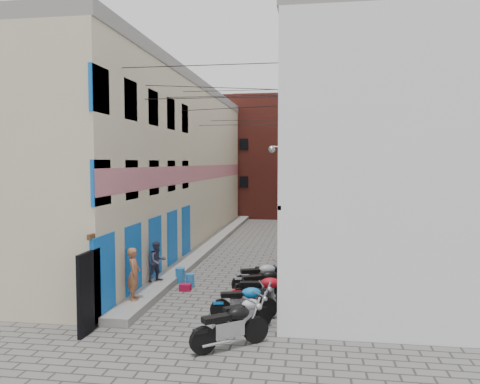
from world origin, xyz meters
The scene contains 21 objects.
ground centered at (0.00, 0.00, 0.00)m, with size 90.00×90.00×0.00m, color #5E5C58.
plinth centered at (-2.05, 13.00, 0.12)m, with size 0.90×26.00×0.25m, color gray.
building_left centered at (-4.98, 12.95, 4.50)m, with size 5.10×27.00×9.00m.
building_right centered at (5.00, 13.00, 4.51)m, with size 5.94×26.00×9.00m.
building_far_brick_left centered at (-2.00, 28.00, 5.00)m, with size 6.00×6.00×10.00m, color maroon.
building_far_brick_right centered at (3.00, 30.00, 4.00)m, with size 5.00×6.00×8.00m, color maroon.
building_far_concrete centered at (0.00, 34.00, 5.50)m, with size 8.00×5.00×11.00m, color gray.
far_shopfront centered at (0.00, 25.20, 1.20)m, with size 2.00×0.30×2.40m, color black.
overhead_wires centered at (0.00, 7.64, 7.12)m, with size 5.80×13.02×1.32m.
motorcycle_a centered at (1.42, -0.93, 0.62)m, with size 0.68×2.14×1.24m, color black, non-canonical shape.
motorcycle_b centered at (1.59, 0.27, 0.53)m, with size 0.57×1.82×1.05m, color #B6B7BB, non-canonical shape.
motorcycle_c centered at (1.45, 1.21, 0.58)m, with size 0.63×1.99×1.15m, color #0C65B7, non-canonical shape.
motorcycle_d centered at (1.90, 2.27, 0.61)m, with size 0.66×2.10×1.22m, color #AE0C18, non-canonical shape.
motorcycle_e centered at (1.81, 3.19, 0.60)m, with size 0.65×2.07×1.20m, color black, non-canonical shape.
motorcycle_f centered at (1.63, 4.07, 0.60)m, with size 0.66×2.09×1.21m, color #9D9EA2, non-canonical shape.
motorcycle_g centered at (1.90, 5.03, 0.49)m, with size 0.53×1.68×0.97m, color black, non-canonical shape.
person_a centered at (-2.14, 1.83, 1.07)m, with size 0.60×0.39×1.65m, color #9C5A38.
person_b centered at (-2.15, 4.12, 0.98)m, with size 0.71×0.55×1.46m, color #31334A.
water_jug_near centered at (-1.01, 4.40, 0.25)m, with size 0.32×0.32×0.50m, color #2777C3.
water_jug_far centered at (-1.55, 4.98, 0.28)m, with size 0.36×0.36×0.56m, color #236FB3.
red_crate centered at (-1.06, 3.92, 0.12)m, with size 0.39×0.30×0.25m, color maroon.
Camera 1 is at (3.36, -11.98, 4.58)m, focal length 35.00 mm.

